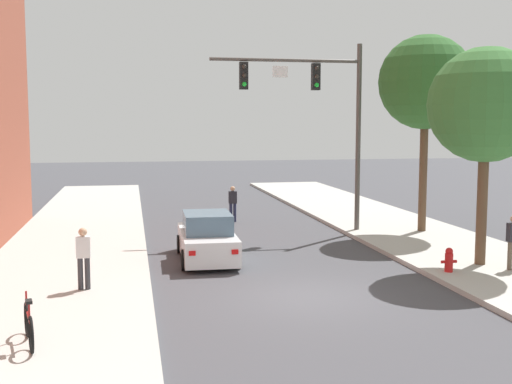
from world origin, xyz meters
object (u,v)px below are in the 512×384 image
fire_hydrant (449,260)px  car_lead_white (207,239)px  traffic_signal_mast (318,102)px  pedestrian_sidewalk_left_walker (83,255)px  pedestrian_crossing_road (233,202)px  street_tree_nearest (486,106)px  street_tree_second (426,83)px  bicycle_leaning (29,325)px

fire_hydrant → car_lead_white: bearing=151.7°
traffic_signal_mast → car_lead_white: (-4.96, -4.13, -4.60)m
pedestrian_sidewalk_left_walker → pedestrian_crossing_road: bearing=63.6°
pedestrian_sidewalk_left_walker → street_tree_nearest: bearing=3.9°
car_lead_white → pedestrian_sidewalk_left_walker: bearing=-135.3°
fire_hydrant → street_tree_second: street_tree_second is taller
pedestrian_sidewalk_left_walker → street_tree_second: street_tree_second is taller
bicycle_leaning → street_tree_second: size_ratio=0.22×
fire_hydrant → street_tree_nearest: size_ratio=0.11×
pedestrian_crossing_road → street_tree_nearest: bearing=-60.8°
car_lead_white → bicycle_leaning: size_ratio=2.46×
pedestrian_sidewalk_left_walker → bicycle_leaning: 4.28m
traffic_signal_mast → fire_hydrant: bearing=-77.2°
bicycle_leaning → pedestrian_crossing_road: bearing=67.5°
pedestrian_crossing_road → street_tree_second: street_tree_second is taller
traffic_signal_mast → street_tree_second: street_tree_second is taller
street_tree_second → bicycle_leaning: bearing=-140.7°
bicycle_leaning → street_tree_nearest: bearing=21.6°
pedestrian_sidewalk_left_walker → street_tree_second: bearing=28.4°
fire_hydrant → pedestrian_sidewalk_left_walker: bearing=-179.9°
traffic_signal_mast → bicycle_leaning: 15.93m
traffic_signal_mast → street_tree_second: (4.17, -0.84, 0.76)m
pedestrian_sidewalk_left_walker → fire_hydrant: size_ratio=2.28×
bicycle_leaning → pedestrian_sidewalk_left_walker: bearing=79.5°
pedestrian_crossing_road → fire_hydrant: size_ratio=2.28×
street_tree_nearest → fire_hydrant: bearing=-151.7°
fire_hydrant → street_tree_nearest: (1.46, 0.78, 4.52)m
pedestrian_sidewalk_left_walker → bicycle_leaning: pedestrian_sidewalk_left_walker is taller
car_lead_white → fire_hydrant: (6.71, -3.61, -0.22)m
traffic_signal_mast → pedestrian_sidewalk_left_walker: (-8.63, -7.76, -4.26)m
car_lead_white → street_tree_second: bearing=19.8°
traffic_signal_mast → street_tree_second: size_ratio=0.96×
car_lead_white → fire_hydrant: 7.63m
car_lead_white → fire_hydrant: size_ratio=5.94×
fire_hydrant → street_tree_nearest: street_tree_nearest is taller
street_tree_second → traffic_signal_mast: bearing=168.6°
street_tree_nearest → car_lead_white: bearing=160.9°
pedestrian_sidewalk_left_walker → bicycle_leaning: size_ratio=0.94×
pedestrian_sidewalk_left_walker → traffic_signal_mast: bearing=42.0°
pedestrian_sidewalk_left_walker → street_tree_nearest: 12.52m
car_lead_white → traffic_signal_mast: bearing=39.8°
bicycle_leaning → fire_hydrant: bicycle_leaning is taller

